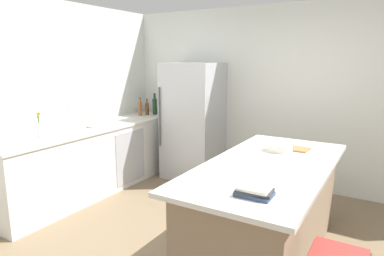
# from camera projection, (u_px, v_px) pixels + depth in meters

# --- Properties ---
(ground_plane) EXTENTS (7.20, 7.20, 0.00)m
(ground_plane) POSITION_uv_depth(u_px,v_px,m) (201.00, 252.00, 3.30)
(ground_plane) COLOR #7A664C
(wall_rear) EXTENTS (6.00, 0.10, 2.60)m
(wall_rear) POSITION_uv_depth(u_px,v_px,m) (278.00, 97.00, 4.93)
(wall_rear) COLOR silver
(wall_rear) RESTS_ON ground_plane
(wall_left) EXTENTS (0.10, 6.00, 2.60)m
(wall_left) POSITION_uv_depth(u_px,v_px,m) (33.00, 103.00, 4.28)
(wall_left) COLOR silver
(wall_left) RESTS_ON ground_plane
(counter_run_left) EXTENTS (0.68, 2.97, 0.93)m
(counter_run_left) POSITION_uv_depth(u_px,v_px,m) (95.00, 159.00, 4.78)
(counter_run_left) COLOR silver
(counter_run_left) RESTS_ON ground_plane
(kitchen_island) EXTENTS (1.03, 2.19, 0.91)m
(kitchen_island) POSITION_uv_depth(u_px,v_px,m) (267.00, 210.00, 3.15)
(kitchen_island) COLOR #8E755B
(kitchen_island) RESTS_ON ground_plane
(refrigerator) EXTENTS (0.81, 0.74, 1.79)m
(refrigerator) POSITION_uv_depth(u_px,v_px,m) (193.00, 121.00, 5.27)
(refrigerator) COLOR #B7BABF
(refrigerator) RESTS_ON ground_plane
(sink_faucet) EXTENTS (0.15, 0.05, 0.30)m
(sink_faucet) POSITION_uv_depth(u_px,v_px,m) (69.00, 119.00, 4.38)
(sink_faucet) COLOR silver
(sink_faucet) RESTS_ON counter_run_left
(flower_vase) EXTENTS (0.08, 0.08, 0.31)m
(flower_vase) POSITION_uv_depth(u_px,v_px,m) (40.00, 130.00, 4.01)
(flower_vase) COLOR silver
(flower_vase) RESTS_ON counter_run_left
(paper_towel_roll) EXTENTS (0.14, 0.14, 0.31)m
(paper_towel_roll) POSITION_uv_depth(u_px,v_px,m) (91.00, 118.00, 4.62)
(paper_towel_roll) COLOR gray
(paper_towel_roll) RESTS_ON counter_run_left
(gin_bottle) EXTENTS (0.06, 0.06, 0.34)m
(gin_bottle) POSITION_uv_depth(u_px,v_px,m) (155.00, 106.00, 5.81)
(gin_bottle) COLOR #8CB79E
(gin_bottle) RESTS_ON counter_run_left
(wine_bottle) EXTENTS (0.08, 0.08, 0.36)m
(wine_bottle) POSITION_uv_depth(u_px,v_px,m) (155.00, 106.00, 5.69)
(wine_bottle) COLOR #19381E
(wine_bottle) RESTS_ON counter_run_left
(syrup_bottle) EXTENTS (0.06, 0.06, 0.27)m
(syrup_bottle) POSITION_uv_depth(u_px,v_px,m) (147.00, 109.00, 5.65)
(syrup_bottle) COLOR #5B3319
(syrup_bottle) RESTS_ON counter_run_left
(vinegar_bottle) EXTENTS (0.06, 0.06, 0.29)m
(vinegar_bottle) POSITION_uv_depth(u_px,v_px,m) (140.00, 108.00, 5.62)
(vinegar_bottle) COLOR #994C23
(vinegar_bottle) RESTS_ON counter_run_left
(cookbook_stack) EXTENTS (0.27, 0.20, 0.07)m
(cookbook_stack) POSITION_uv_depth(u_px,v_px,m) (254.00, 191.00, 2.33)
(cookbook_stack) COLOR #334770
(cookbook_stack) RESTS_ON kitchen_island
(mixing_bowl) EXTENTS (0.27, 0.27, 0.08)m
(mixing_bowl) POSITION_uv_depth(u_px,v_px,m) (279.00, 147.00, 3.49)
(mixing_bowl) COLOR silver
(mixing_bowl) RESTS_ON kitchen_island
(cutting_board) EXTENTS (0.35, 0.23, 0.02)m
(cutting_board) POSITION_uv_depth(u_px,v_px,m) (292.00, 148.00, 3.56)
(cutting_board) COLOR #9E7042
(cutting_board) RESTS_ON kitchen_island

